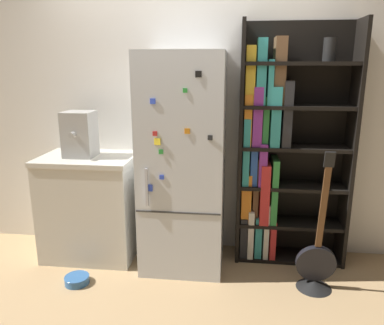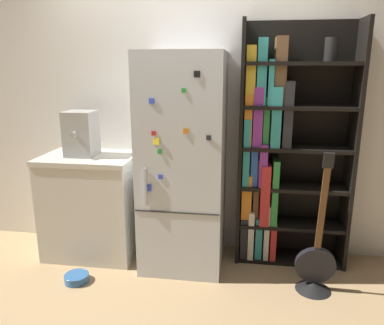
% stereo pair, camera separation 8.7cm
% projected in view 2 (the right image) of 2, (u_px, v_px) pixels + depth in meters
% --- Properties ---
extents(ground_plane, '(16.00, 16.00, 0.00)m').
position_uv_depth(ground_plane, '(182.00, 267.00, 3.22)').
color(ground_plane, tan).
extents(wall_back, '(8.00, 0.05, 2.60)m').
position_uv_depth(wall_back, '(190.00, 110.00, 3.35)').
color(wall_back, white).
rests_on(wall_back, ground_plane).
extents(refrigerator, '(0.67, 0.68, 1.79)m').
position_uv_depth(refrigerator, '(183.00, 163.00, 3.12)').
color(refrigerator, silver).
rests_on(refrigerator, ground_plane).
extents(bookshelf, '(0.93, 0.32, 2.04)m').
position_uv_depth(bookshelf, '(278.00, 152.00, 3.17)').
color(bookshelf, black).
rests_on(bookshelf, ground_plane).
extents(kitchen_counter, '(0.82, 0.59, 0.92)m').
position_uv_depth(kitchen_counter, '(92.00, 205.00, 3.38)').
color(kitchen_counter, beige).
rests_on(kitchen_counter, ground_plane).
extents(espresso_machine, '(0.25, 0.29, 0.39)m').
position_uv_depth(espresso_machine, '(81.00, 134.00, 3.22)').
color(espresso_machine, '#A5A39E').
rests_on(espresso_machine, kitchen_counter).
extents(guitar, '(0.30, 0.27, 1.12)m').
position_uv_depth(guitar, '(315.00, 271.00, 2.85)').
color(guitar, black).
rests_on(guitar, ground_plane).
extents(pet_bowl, '(0.20, 0.20, 0.06)m').
position_uv_depth(pet_bowl, '(77.00, 278.00, 3.00)').
color(pet_bowl, '#3366A5').
rests_on(pet_bowl, ground_plane).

